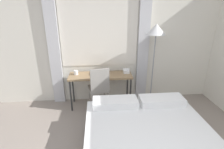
% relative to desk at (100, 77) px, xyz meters
% --- Properties ---
extents(wall_back_with_window, '(5.42, 0.13, 2.70)m').
position_rel_desk_xyz_m(wall_back_with_window, '(0.33, 0.31, 0.69)').
color(wall_back_with_window, silver).
rests_on(wall_back_with_window, ground_plane).
extents(desk, '(1.33, 0.46, 0.73)m').
position_rel_desk_xyz_m(desk, '(0.00, 0.00, 0.00)').
color(desk, '#937551').
rests_on(desk, ground_plane).
extents(desk_chair, '(0.47, 0.47, 0.96)m').
position_rel_desk_xyz_m(desk_chair, '(-0.04, -0.19, -0.12)').
color(desk_chair, gray).
rests_on(desk_chair, ground_plane).
extents(bed, '(1.77, 1.90, 0.65)m').
position_rel_desk_xyz_m(bed, '(0.62, -1.67, -0.39)').
color(bed, slate).
rests_on(bed, ground_plane).
extents(standing_lamp, '(0.38, 0.38, 1.77)m').
position_rel_desk_xyz_m(standing_lamp, '(1.11, -0.07, 0.85)').
color(standing_lamp, '#4C4C51').
rests_on(standing_lamp, ground_plane).
extents(telephone, '(0.14, 0.18, 0.09)m').
position_rel_desk_xyz_m(telephone, '(0.57, 0.08, 0.11)').
color(telephone, white).
rests_on(telephone, desk).
extents(book, '(0.23, 0.17, 0.02)m').
position_rel_desk_xyz_m(book, '(-0.11, 0.05, 0.08)').
color(book, '#4C4238').
rests_on(book, desk).
extents(mug, '(0.09, 0.09, 0.09)m').
position_rel_desk_xyz_m(mug, '(-0.52, 0.05, 0.11)').
color(mug, white).
rests_on(mug, desk).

